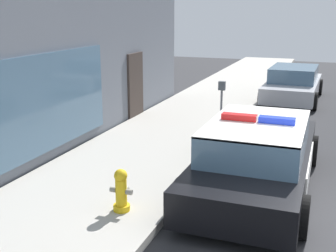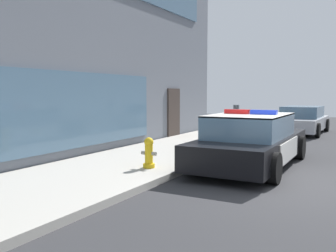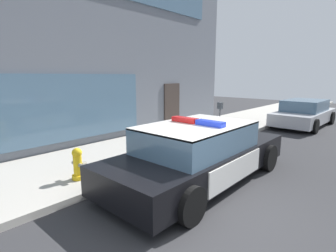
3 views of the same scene
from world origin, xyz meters
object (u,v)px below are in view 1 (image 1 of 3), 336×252
at_px(car_down_street, 293,84).
at_px(police_cruiser, 257,155).
at_px(fire_hydrant, 121,191).
at_px(parking_meter, 222,96).

bearing_deg(car_down_street, police_cruiser, -177.90).
distance_m(police_cruiser, fire_hydrant, 2.78).
distance_m(fire_hydrant, car_down_street, 11.21).
height_order(police_cruiser, fire_hydrant, police_cruiser).
height_order(police_cruiser, parking_meter, police_cruiser).
xyz_separation_m(fire_hydrant, parking_meter, (5.52, -0.32, 0.58)).
height_order(police_cruiser, car_down_street, police_cruiser).
height_order(fire_hydrant, car_down_street, car_down_street).
relative_size(fire_hydrant, car_down_street, 0.16).
xyz_separation_m(fire_hydrant, car_down_street, (11.07, -1.77, 0.13)).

